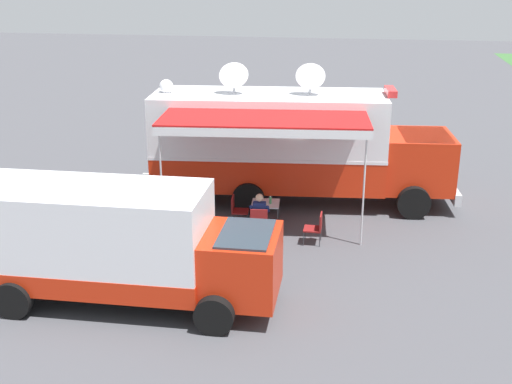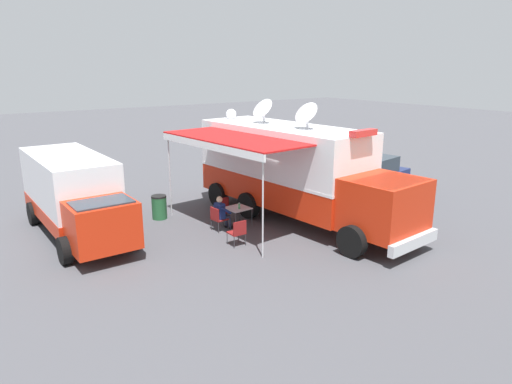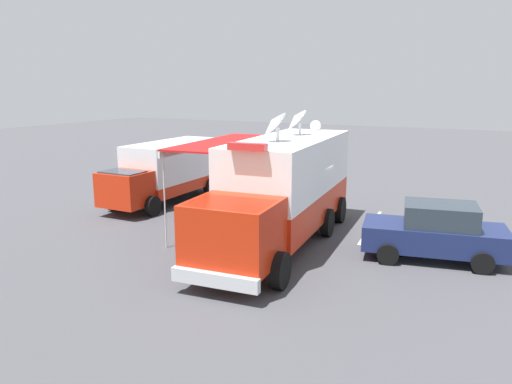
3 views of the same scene
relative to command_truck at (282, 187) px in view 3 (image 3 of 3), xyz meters
The scene contains 13 objects.
ground_plane 2.09m from the command_truck, 87.49° to the right, with size 100.00×100.00×0.00m, color #47474C.
lot_stripe 4.46m from the command_truck, 124.08° to the right, with size 0.12×4.80×0.01m, color silver.
command_truck is the anchor object (origin of this frame).
folding_table 2.63m from the command_truck, 12.75° to the right, with size 0.87×0.87×0.73m.
water_bottle 2.55m from the command_truck, ahead, with size 0.07×0.07×0.22m.
folding_chair_at_table 3.42m from the command_truck, 10.55° to the right, with size 0.52×0.52×0.87m.
folding_chair_beside_table 2.99m from the command_truck, 31.20° to the right, with size 0.52×0.52×0.87m.
folding_chair_spare_by_truck 3.69m from the command_truck, 17.88° to the left, with size 0.49×0.49×0.87m.
seated_responder 3.19m from the command_truck, 11.55° to the right, with size 0.69×0.59×1.25m.
trash_bin 5.37m from the command_truck, 36.10° to the right, with size 0.57×0.57×0.91m.
traffic_cone 5.74m from the command_truck, 89.79° to the right, with size 0.36×0.36×0.58m.
support_truck 7.87m from the command_truck, 23.80° to the right, with size 2.43×6.84×2.70m.
car_behind_truck 5.04m from the command_truck, behind, with size 4.46×2.59×1.76m.
Camera 3 is at (-6.64, 15.38, 5.24)m, focal length 34.38 mm.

